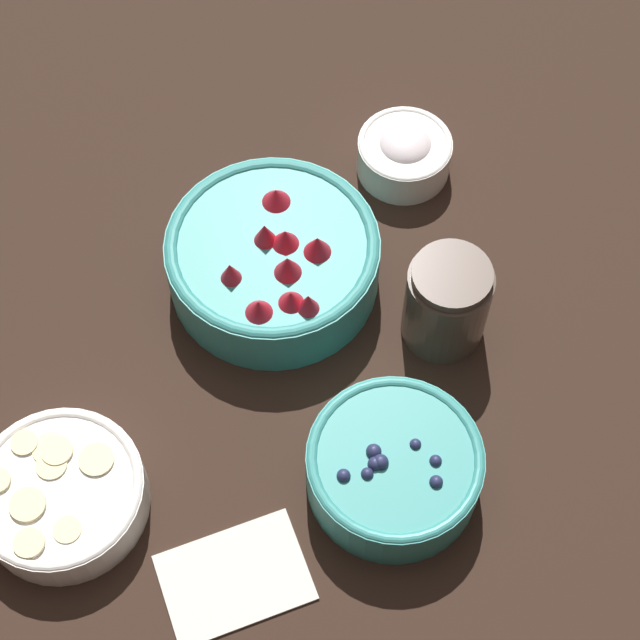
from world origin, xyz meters
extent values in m
plane|color=black|center=(0.00, 0.00, 0.00)|extent=(4.00, 4.00, 0.00)
cylinder|color=teal|center=(0.07, 0.08, 0.03)|extent=(0.22, 0.22, 0.07)
torus|color=teal|center=(0.07, 0.08, 0.06)|extent=(0.22, 0.22, 0.02)
cylinder|color=#B21928|center=(0.07, 0.08, 0.05)|extent=(0.17, 0.17, 0.02)
cone|color=#B21928|center=(0.04, 0.00, 0.08)|extent=(0.03, 0.03, 0.03)
cone|color=#B21928|center=(0.09, 0.04, 0.08)|extent=(0.04, 0.04, 0.03)
cone|color=#B21928|center=(0.01, 0.08, 0.08)|extent=(0.03, 0.03, 0.03)
cone|color=#B21928|center=(0.00, 0.03, 0.07)|extent=(0.04, 0.04, 0.02)
cone|color=#B21928|center=(0.06, 0.09, 0.08)|extent=(0.03, 0.03, 0.03)
cone|color=#B21928|center=(0.03, 0.02, 0.07)|extent=(0.04, 0.04, 0.02)
cone|color=#B21928|center=(0.05, 0.04, 0.08)|extent=(0.04, 0.04, 0.03)
cone|color=#B21928|center=(0.07, 0.07, 0.07)|extent=(0.04, 0.04, 0.03)
cone|color=#B21928|center=(0.11, 0.11, 0.07)|extent=(0.05, 0.05, 0.02)
cylinder|color=teal|center=(-0.02, -0.16, 0.03)|extent=(0.16, 0.16, 0.06)
torus|color=teal|center=(-0.02, -0.16, 0.06)|extent=(0.16, 0.16, 0.01)
cylinder|color=#23284C|center=(-0.02, -0.16, 0.05)|extent=(0.13, 0.13, 0.02)
sphere|color=#23284C|center=(-0.02, -0.20, 0.06)|extent=(0.01, 0.01, 0.01)
sphere|color=#23284C|center=(0.00, -0.17, 0.06)|extent=(0.01, 0.01, 0.01)
sphere|color=#23284C|center=(-0.07, -0.14, 0.06)|extent=(0.01, 0.01, 0.01)
sphere|color=#23284C|center=(-0.04, -0.15, 0.06)|extent=(0.01, 0.01, 0.01)
sphere|color=#23284C|center=(-0.03, -0.14, 0.06)|extent=(0.01, 0.01, 0.01)
sphere|color=#23284C|center=(0.00, -0.19, 0.06)|extent=(0.01, 0.01, 0.01)
sphere|color=#23284C|center=(-0.03, -0.15, 0.06)|extent=(0.01, 0.01, 0.01)
sphere|color=#23284C|center=(-0.05, -0.15, 0.06)|extent=(0.01, 0.01, 0.01)
cylinder|color=white|center=(-0.25, 0.05, 0.02)|extent=(0.16, 0.16, 0.05)
torus|color=white|center=(-0.25, 0.05, 0.04)|extent=(0.16, 0.16, 0.01)
cylinder|color=beige|center=(-0.25, 0.05, 0.04)|extent=(0.13, 0.13, 0.01)
cylinder|color=beige|center=(-0.23, 0.08, 0.04)|extent=(0.03, 0.03, 0.00)
cylinder|color=beige|center=(-0.20, 0.04, 0.05)|extent=(0.03, 0.03, 0.01)
cylinder|color=beige|center=(-0.27, 0.01, 0.04)|extent=(0.03, 0.03, 0.00)
cylinder|color=beige|center=(-0.27, 0.05, 0.05)|extent=(0.03, 0.03, 0.01)
cylinder|color=beige|center=(-0.22, 0.07, 0.05)|extent=(0.03, 0.03, 0.01)
cylinder|color=beige|center=(-0.24, 0.10, 0.05)|extent=(0.03, 0.03, 0.01)
cylinder|color=beige|center=(-0.24, 0.07, 0.04)|extent=(0.03, 0.03, 0.00)
cylinder|color=beige|center=(-0.30, 0.03, 0.05)|extent=(0.03, 0.03, 0.01)
cylinder|color=white|center=(0.27, 0.07, 0.02)|extent=(0.10, 0.10, 0.04)
torus|color=white|center=(0.27, 0.07, 0.04)|extent=(0.10, 0.10, 0.01)
cylinder|color=white|center=(0.27, 0.07, 0.04)|extent=(0.08, 0.08, 0.01)
ellipsoid|color=white|center=(0.27, 0.07, 0.04)|extent=(0.06, 0.06, 0.03)
cylinder|color=#4C3D33|center=(0.14, -0.09, 0.05)|extent=(0.08, 0.08, 0.10)
cylinder|color=#512D1E|center=(0.14, -0.09, 0.04)|extent=(0.07, 0.07, 0.07)
cylinder|color=#4C3D33|center=(0.14, -0.09, 0.10)|extent=(0.08, 0.08, 0.01)
cube|color=silver|center=(-0.19, -0.12, 0.00)|extent=(0.16, 0.14, 0.01)
camera|label=1|loc=(-0.34, -0.36, 0.96)|focal=60.00mm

